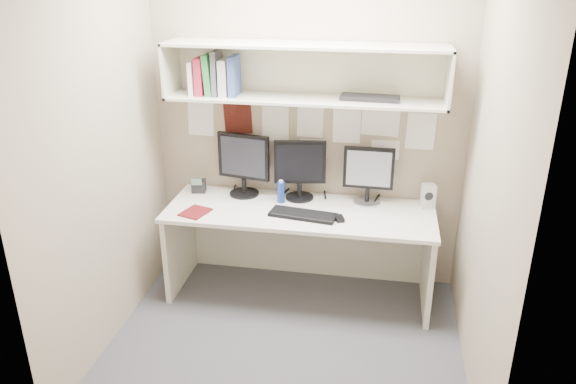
% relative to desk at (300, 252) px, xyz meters
% --- Properties ---
extents(floor, '(2.40, 2.00, 0.01)m').
position_rel_desk_xyz_m(floor, '(0.00, -0.65, -0.37)').
color(floor, '#434347').
rests_on(floor, ground).
extents(wall_back, '(2.40, 0.02, 2.60)m').
position_rel_desk_xyz_m(wall_back, '(0.00, 0.35, 0.93)').
color(wall_back, gray).
rests_on(wall_back, ground).
extents(wall_front, '(2.40, 0.02, 2.60)m').
position_rel_desk_xyz_m(wall_front, '(0.00, -1.65, 0.93)').
color(wall_front, gray).
rests_on(wall_front, ground).
extents(wall_left, '(0.02, 2.00, 2.60)m').
position_rel_desk_xyz_m(wall_left, '(-1.20, -0.65, 0.93)').
color(wall_left, gray).
rests_on(wall_left, ground).
extents(wall_right, '(0.02, 2.00, 2.60)m').
position_rel_desk_xyz_m(wall_right, '(1.20, -0.65, 0.93)').
color(wall_right, gray).
rests_on(wall_right, ground).
extents(desk, '(2.00, 0.70, 0.73)m').
position_rel_desk_xyz_m(desk, '(0.00, 0.00, 0.00)').
color(desk, silver).
rests_on(desk, floor).
extents(overhead_hutch, '(2.00, 0.38, 0.40)m').
position_rel_desk_xyz_m(overhead_hutch, '(0.00, 0.21, 1.35)').
color(overhead_hutch, beige).
rests_on(overhead_hutch, wall_back).
extents(pinned_papers, '(1.92, 0.01, 0.48)m').
position_rel_desk_xyz_m(pinned_papers, '(0.00, 0.34, 0.88)').
color(pinned_papers, white).
rests_on(pinned_papers, wall_back).
extents(monitor_left, '(0.42, 0.23, 0.49)m').
position_rel_desk_xyz_m(monitor_left, '(-0.48, 0.22, 0.63)').
color(monitor_left, black).
rests_on(monitor_left, desk).
extents(monitor_center, '(0.40, 0.22, 0.46)m').
position_rel_desk_xyz_m(monitor_center, '(-0.04, 0.22, 0.62)').
color(monitor_center, black).
rests_on(monitor_center, desk).
extents(monitor_right, '(0.38, 0.21, 0.44)m').
position_rel_desk_xyz_m(monitor_right, '(0.49, 0.22, 0.61)').
color(monitor_right, '#A5A5AA').
rests_on(monitor_right, desk).
extents(keyboard, '(0.51, 0.24, 0.02)m').
position_rel_desk_xyz_m(keyboard, '(0.04, -0.12, 0.38)').
color(keyboard, black).
rests_on(keyboard, desk).
extents(mouse, '(0.09, 0.11, 0.03)m').
position_rel_desk_xyz_m(mouse, '(0.31, -0.14, 0.38)').
color(mouse, black).
rests_on(mouse, desk).
extents(speaker, '(0.11, 0.12, 0.18)m').
position_rel_desk_xyz_m(speaker, '(0.94, 0.20, 0.46)').
color(speaker, beige).
rests_on(speaker, desk).
extents(blue_bottle, '(0.06, 0.06, 0.18)m').
position_rel_desk_xyz_m(blue_bottle, '(-0.16, 0.11, 0.45)').
color(blue_bottle, navy).
rests_on(blue_bottle, desk).
extents(maroon_notebook, '(0.23, 0.25, 0.01)m').
position_rel_desk_xyz_m(maroon_notebook, '(-0.75, -0.20, 0.37)').
color(maroon_notebook, '#5A0F13').
rests_on(maroon_notebook, desk).
extents(desk_phone, '(0.12, 0.11, 0.13)m').
position_rel_desk_xyz_m(desk_phone, '(-0.85, 0.20, 0.42)').
color(desk_phone, black).
rests_on(desk_phone, desk).
extents(book_stack, '(0.35, 0.20, 0.32)m').
position_rel_desk_xyz_m(book_stack, '(-0.65, 0.15, 1.31)').
color(book_stack, white).
rests_on(book_stack, overhead_hutch).
extents(hutch_tray, '(0.42, 0.18, 0.03)m').
position_rel_desk_xyz_m(hutch_tray, '(0.47, 0.17, 1.19)').
color(hutch_tray, black).
rests_on(hutch_tray, overhead_hutch).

